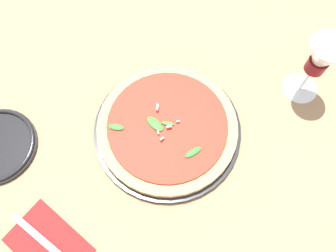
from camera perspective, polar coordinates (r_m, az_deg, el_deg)
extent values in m
plane|color=#9E7A56|center=(0.72, -1.61, -2.37)|extent=(6.00, 6.00, 0.00)
cylinder|color=black|center=(0.72, 0.00, -0.76)|extent=(0.32, 0.32, 0.01)
cylinder|color=tan|center=(0.71, 0.00, -0.29)|extent=(0.30, 0.30, 0.02)
cylinder|color=#A82D1E|center=(0.69, 0.00, 0.10)|extent=(0.26, 0.26, 0.01)
ellipsoid|color=#308031|center=(0.67, 4.39, -4.61)|extent=(0.02, 0.04, 0.01)
ellipsoid|color=#327F2F|center=(0.70, -9.04, -0.20)|extent=(0.04, 0.03, 0.01)
ellipsoid|color=#377F2D|center=(0.69, -2.26, 0.37)|extent=(0.04, 0.02, 0.01)
ellipsoid|color=#3B7E2F|center=(0.69, 0.14, 0.25)|extent=(0.03, 0.02, 0.01)
cube|color=#EFE5C6|center=(0.68, -1.71, -1.25)|extent=(0.01, 0.01, 0.00)
cube|color=#EFE5C6|center=(0.67, -1.05, -2.23)|extent=(0.00, 0.01, 0.01)
cube|color=#EFE5C6|center=(0.69, 1.76, 0.83)|extent=(0.01, 0.01, 0.00)
cube|color=#EFE5C6|center=(0.68, 0.18, -0.12)|extent=(0.01, 0.01, 0.01)
cube|color=#EFE5C6|center=(0.70, -1.87, 3.25)|extent=(0.01, 0.01, 0.01)
cylinder|color=white|center=(0.83, 21.94, 6.17)|extent=(0.08, 0.08, 0.00)
cylinder|color=white|center=(0.80, 22.92, 7.54)|extent=(0.01, 0.01, 0.07)
cone|color=white|center=(0.74, 25.17, 10.63)|extent=(0.08, 0.08, 0.08)
cylinder|color=maroon|center=(0.76, 24.47, 9.67)|extent=(0.04, 0.04, 0.03)
cube|color=#B21E1E|center=(0.71, -20.10, -18.86)|extent=(0.16, 0.11, 0.01)
cube|color=silver|center=(0.71, -21.92, -17.23)|extent=(0.13, 0.03, 0.00)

